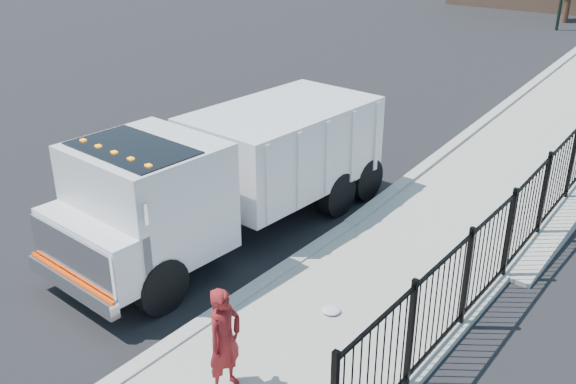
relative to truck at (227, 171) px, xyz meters
The scene contains 5 objects.
ground 3.22m from the truck, 46.57° to the right, with size 120.00×120.00×0.00m, color black.
curb 4.72m from the truck, 64.45° to the right, with size 0.30×12.00×0.16m, color #ADAAA3.
truck is the anchor object (origin of this frame).
worker 5.07m from the truck, 47.99° to the right, with size 0.62×0.41×1.70m, color maroon.
debris 3.98m from the truck, 18.43° to the right, with size 0.34×0.34×0.09m, color silver.
Camera 1 is at (6.83, -7.17, 6.76)m, focal length 40.00 mm.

